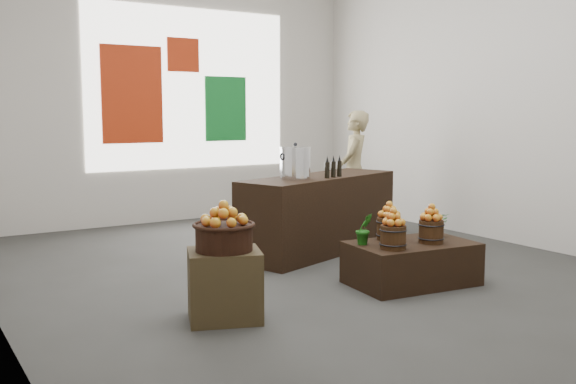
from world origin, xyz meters
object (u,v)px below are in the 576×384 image
stock_pot_left (295,164)px  wicker_basket (224,238)px  counter (319,214)px  crate (225,285)px  shopper (354,170)px  display_table (411,263)px

stock_pot_left → wicker_basket: bearing=-137.2°
wicker_basket → stock_pot_left: size_ratio=1.32×
counter → stock_pot_left: size_ratio=6.47×
crate → stock_pot_left: (1.65, 1.53, 0.79)m
crate → counter: 2.67m
counter → stock_pot_left: bearing=-180.0°
wicker_basket → shopper: (3.38, 2.68, 0.17)m
shopper → stock_pot_left: bearing=-8.5°
wicker_basket → display_table: wicker_basket is taller
wicker_basket → counter: 2.67m
stock_pot_left → shopper: 2.09m
crate → shopper: size_ratio=0.34×
wicker_basket → display_table: bearing=0.3°
crate → wicker_basket: bearing=0.0°
stock_pot_left → shopper: size_ratio=0.20×
crate → counter: (2.08, 1.67, 0.17)m
display_table → crate: bearing=-173.4°
display_table → stock_pot_left: stock_pot_left is taller
crate → display_table: size_ratio=0.48×
shopper → wicker_basket: bearing=-3.7°
counter → wicker_basket: bearing=-159.8°
stock_pot_left → crate: bearing=-137.2°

